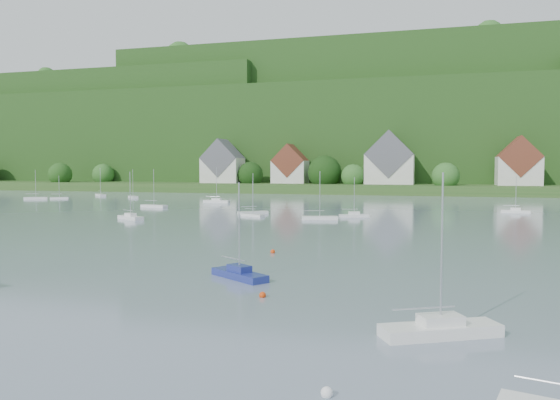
# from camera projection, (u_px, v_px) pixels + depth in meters

# --- Properties ---
(far_shore_strip) EXTENTS (600.00, 60.00, 3.00)m
(far_shore_strip) POSITION_uv_depth(u_px,v_px,m) (378.00, 187.00, 197.53)
(far_shore_strip) COLOR #2C5620
(far_shore_strip) RESTS_ON ground
(forested_ridge) EXTENTS (620.00, 181.22, 69.89)m
(forested_ridge) POSITION_uv_depth(u_px,v_px,m) (393.00, 138.00, 262.01)
(forested_ridge) COLOR #1C4416
(forested_ridge) RESTS_ON ground
(village_building_0) EXTENTS (14.00, 10.40, 16.00)m
(village_building_0) POSITION_uv_depth(u_px,v_px,m) (223.00, 165.00, 199.48)
(village_building_0) COLOR silver
(village_building_0) RESTS_ON far_shore_strip
(village_building_1) EXTENTS (12.00, 9.36, 14.00)m
(village_building_1) POSITION_uv_depth(u_px,v_px,m) (290.00, 167.00, 194.66)
(village_building_1) COLOR silver
(village_building_1) RESTS_ON far_shore_strip
(village_building_2) EXTENTS (16.00, 11.44, 18.00)m
(village_building_2) POSITION_uv_depth(u_px,v_px,m) (390.00, 163.00, 184.12)
(village_building_2) COLOR silver
(village_building_2) RESTS_ON far_shore_strip
(village_building_3) EXTENTS (13.00, 10.40, 15.50)m
(village_building_3) POSITION_uv_depth(u_px,v_px,m) (519.00, 165.00, 171.40)
(village_building_3) COLOR silver
(village_building_3) RESTS_ON far_shore_strip
(near_sailboat_1) EXTENTS (5.47, 4.40, 7.49)m
(near_sailboat_1) POSITION_uv_depth(u_px,v_px,m) (239.00, 273.00, 42.48)
(near_sailboat_1) COLOR navy
(near_sailboat_1) RESTS_ON ground
(near_sailboat_3) EXTENTS (6.31, 4.45, 8.39)m
(near_sailboat_3) POSITION_uv_depth(u_px,v_px,m) (440.00, 328.00, 27.89)
(near_sailboat_3) COLOR white
(near_sailboat_3) RESTS_ON ground
(mooring_buoy_1) EXTENTS (0.49, 0.49, 0.49)m
(mooring_buoy_1) POSITION_uv_depth(u_px,v_px,m) (327.00, 396.00, 20.61)
(mooring_buoy_1) COLOR white
(mooring_buoy_1) RESTS_ON ground
(mooring_buoy_2) EXTENTS (0.47, 0.47, 0.47)m
(mooring_buoy_2) POSITION_uv_depth(u_px,v_px,m) (263.00, 297.00, 36.39)
(mooring_buoy_2) COLOR #E03F0D
(mooring_buoy_2) RESTS_ON ground
(mooring_buoy_3) EXTENTS (0.49, 0.49, 0.49)m
(mooring_buoy_3) POSITION_uv_depth(u_px,v_px,m) (273.00, 253.00, 55.14)
(mooring_buoy_3) COLOR #E03F0D
(mooring_buoy_3) RESTS_ON ground
(far_sailboat_cluster) EXTENTS (201.40, 68.11, 8.71)m
(far_sailboat_cluster) POSITION_uv_depth(u_px,v_px,m) (362.00, 206.00, 117.15)
(far_sailboat_cluster) COLOR white
(far_sailboat_cluster) RESTS_ON ground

